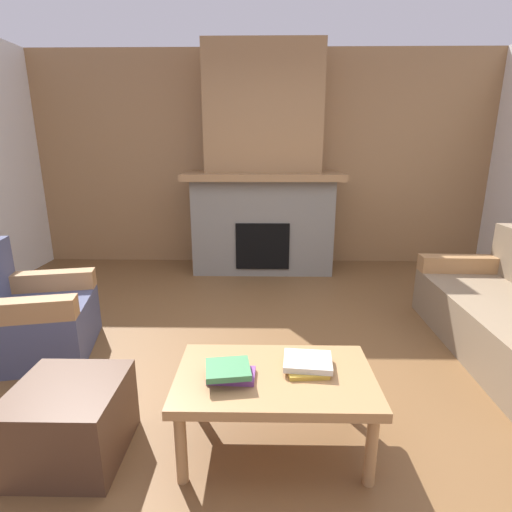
# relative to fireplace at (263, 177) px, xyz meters

# --- Properties ---
(ground) EXTENTS (9.00, 9.00, 0.00)m
(ground) POSITION_rel_fireplace_xyz_m (0.00, -2.62, -1.16)
(ground) COLOR brown
(wall_back_wood_panel) EXTENTS (6.00, 0.12, 2.70)m
(wall_back_wood_panel) POSITION_rel_fireplace_xyz_m (0.00, 0.38, 0.19)
(wall_back_wood_panel) COLOR #997047
(wall_back_wood_panel) RESTS_ON ground
(fireplace) EXTENTS (1.90, 0.82, 2.70)m
(fireplace) POSITION_rel_fireplace_xyz_m (0.00, 0.00, 0.00)
(fireplace) COLOR gray
(fireplace) RESTS_ON ground
(armchair) EXTENTS (0.90, 0.90, 0.85)m
(armchair) POSITION_rel_fireplace_xyz_m (-1.76, -2.25, -0.87)
(armchair) COLOR #474C6B
(armchair) RESTS_ON ground
(coffee_table) EXTENTS (1.00, 0.60, 0.43)m
(coffee_table) POSITION_rel_fireplace_xyz_m (0.07, -3.20, -0.79)
(coffee_table) COLOR #A87A4C
(coffee_table) RESTS_ON ground
(ottoman) EXTENTS (0.52, 0.52, 0.40)m
(ottoman) POSITION_rel_fireplace_xyz_m (-0.97, -3.28, -0.96)
(ottoman) COLOR #4C3323
(ottoman) RESTS_ON ground
(book_stack_near_edge) EXTENTS (0.25, 0.22, 0.08)m
(book_stack_near_edge) POSITION_rel_fireplace_xyz_m (-0.16, -3.25, -0.69)
(book_stack_near_edge) COLOR #7A3D84
(book_stack_near_edge) RESTS_ON coffee_table
(book_stack_center) EXTENTS (0.26, 0.24, 0.05)m
(book_stack_center) POSITION_rel_fireplace_xyz_m (0.23, -3.15, -0.71)
(book_stack_center) COLOR gold
(book_stack_center) RESTS_ON coffee_table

